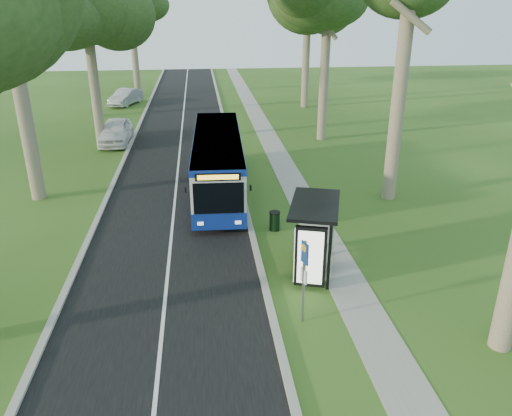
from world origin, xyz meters
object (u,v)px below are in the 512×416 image
(litter_bin, at_px, (275,221))
(car_silver, at_px, (126,97))
(bus_shelter, at_px, (321,228))
(bus, at_px, (218,163))
(car_white, at_px, (116,131))
(bus_stop_sign, at_px, (304,273))

(litter_bin, xyz_separation_m, car_silver, (-10.20, 30.19, 0.32))
(bus_shelter, height_order, car_silver, bus_shelter)
(bus, relative_size, bus_shelter, 3.27)
(car_white, distance_m, car_silver, 14.44)
(bus, bearing_deg, car_white, 125.07)
(bus_stop_sign, relative_size, car_white, 0.56)
(litter_bin, bearing_deg, car_silver, 108.67)
(bus, height_order, bus_shelter, bus)
(bus_shelter, relative_size, car_silver, 0.76)
(bus, distance_m, car_silver, 26.19)
(car_white, bearing_deg, bus, -56.13)
(litter_bin, bearing_deg, bus_shelter, -75.61)
(litter_bin, relative_size, car_white, 0.17)
(bus, distance_m, car_white, 12.59)
(bus_stop_sign, xyz_separation_m, bus_shelter, (1.18, 2.79, 0.17))
(bus_stop_sign, xyz_separation_m, car_white, (-8.97, 22.67, -0.89))
(bus_shelter, height_order, litter_bin, bus_shelter)
(bus_stop_sign, bearing_deg, bus, 83.67)
(bus_shelter, bearing_deg, car_white, 133.80)
(bus, distance_m, bus_shelter, 9.91)
(bus, relative_size, litter_bin, 13.24)
(bus_stop_sign, bearing_deg, car_white, 95.33)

